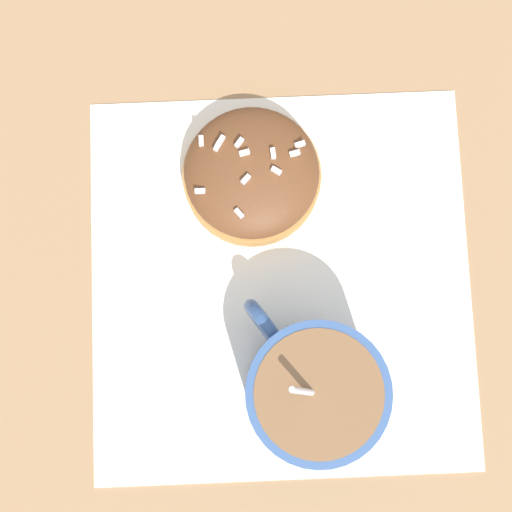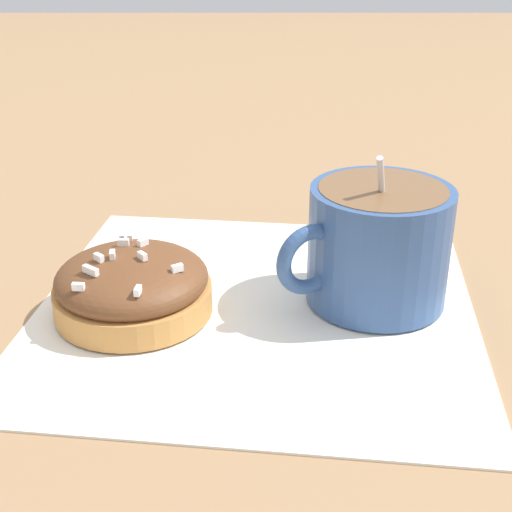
% 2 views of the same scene
% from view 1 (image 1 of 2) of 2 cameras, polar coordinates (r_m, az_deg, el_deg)
% --- Properties ---
extents(ground_plane, '(3.00, 3.00, 0.00)m').
position_cam_1_polar(ground_plane, '(0.51, 2.00, -2.09)').
color(ground_plane, '#93704C').
extents(paper_napkin, '(0.30, 0.30, 0.00)m').
position_cam_1_polar(paper_napkin, '(0.51, 2.01, -2.07)').
color(paper_napkin, white).
rests_on(paper_napkin, ground_plane).
extents(coffee_cup, '(0.11, 0.09, 0.10)m').
position_cam_1_polar(coffee_cup, '(0.46, 4.59, -10.57)').
color(coffee_cup, '#335184').
rests_on(coffee_cup, paper_napkin).
extents(frosted_pastry, '(0.10, 0.10, 0.04)m').
position_cam_1_polar(frosted_pastry, '(0.50, -0.33, 6.54)').
color(frosted_pastry, '#C18442').
rests_on(frosted_pastry, paper_napkin).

